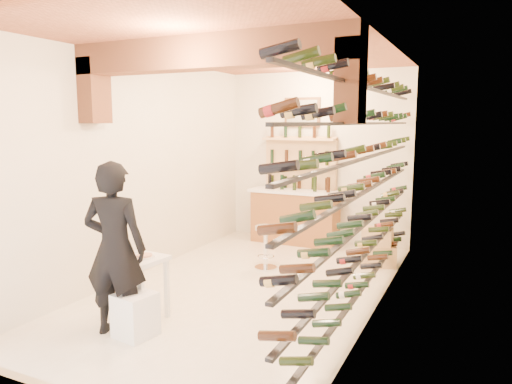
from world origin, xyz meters
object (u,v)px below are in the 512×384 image
crate_lower (377,255)px  person (115,249)px  white_stool (135,315)px  back_counter (295,215)px  wine_rack (361,183)px  tasting_table (140,269)px  chrome_barstool (266,244)px

crate_lower → person: bearing=-118.8°
white_stool → back_counter: bearing=88.6°
wine_rack → crate_lower: (-0.13, 1.84, -1.38)m
wine_rack → back_counter: 3.38m
wine_rack → person: size_ratio=3.04×
tasting_table → crate_lower: size_ratio=1.60×
wine_rack → back_counter: size_ratio=3.35×
white_stool → wine_rack: bearing=43.3°
tasting_table → chrome_barstool: size_ratio=1.33×
wine_rack → crate_lower: size_ratio=10.11×
person → chrome_barstool: size_ratio=2.76×
white_stool → person: person is taller
white_stool → person: size_ratio=0.25×
back_counter → chrome_barstool: size_ratio=2.51×
wine_rack → crate_lower: bearing=94.1°
wine_rack → tasting_table: (-2.16, -1.45, -0.94)m
wine_rack → crate_lower: wine_rack is taller
white_stool → chrome_barstool: 2.78m
chrome_barstool → back_counter: bearing=95.6°
wine_rack → white_stool: bearing=-136.7°
back_counter → person: bearing=-94.2°
wine_rack → person: 2.91m
person → back_counter: bearing=-109.0°
chrome_barstool → crate_lower: 1.80m
wine_rack → person: wine_rack is taller
white_stool → crate_lower: white_stool is taller
wine_rack → chrome_barstool: bearing=150.7°
person → crate_lower: (2.03, 3.70, -0.77)m
tasting_table → chrome_barstool: tasting_table is taller
back_counter → person: 4.53m
white_stool → crate_lower: bearing=63.8°
back_counter → white_stool: 4.49m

